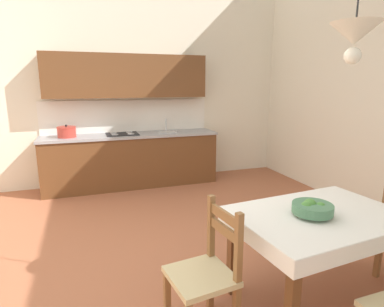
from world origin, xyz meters
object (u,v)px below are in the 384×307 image
(dining_chair_tv_side, at_px, (206,273))
(fruit_bowl, at_px, (312,208))
(pendant_lamp, at_px, (355,35))
(kitchen_cabinetry, at_px, (130,136))
(dining_table, at_px, (319,230))

(dining_chair_tv_side, bearing_deg, fruit_bowl, -0.69)
(fruit_bowl, height_order, pendant_lamp, pendant_lamp)
(kitchen_cabinetry, distance_m, dining_chair_tv_side, 3.58)
(kitchen_cabinetry, relative_size, pendant_lamp, 3.60)
(kitchen_cabinetry, height_order, dining_chair_tv_side, kitchen_cabinetry)
(fruit_bowl, distance_m, pendant_lamp, 1.23)
(kitchen_cabinetry, relative_size, dining_chair_tv_side, 3.12)
(kitchen_cabinetry, xyz_separation_m, dining_chair_tv_side, (-0.01, -3.55, -0.41))
(dining_chair_tv_side, xyz_separation_m, pendant_lamp, (0.97, -0.12, 1.59))
(kitchen_cabinetry, xyz_separation_m, pendant_lamp, (0.96, -3.68, 1.18))
(kitchen_cabinetry, bearing_deg, dining_chair_tv_side, -90.20)
(fruit_bowl, bearing_deg, pendant_lamp, -43.51)
(fruit_bowl, xyz_separation_m, pendant_lamp, (0.12, -0.11, 1.22))
(dining_table, bearing_deg, fruit_bowl, -170.29)
(dining_chair_tv_side, height_order, pendant_lamp, pendant_lamp)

